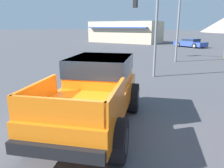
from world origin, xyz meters
TOP-DOWN VIEW (x-y plane):
  - ground_plane at (0.00, 0.00)m, footprint 320.00×320.00m
  - orange_pickup_truck at (-0.02, 0.57)m, footprint 3.47×5.22m
  - parked_car_blue at (-3.32, 26.87)m, footprint 4.64×3.39m
  - traffic_light_main at (-3.06, 13.34)m, footprint 4.34×0.38m
  - storefront_building at (-15.42, 30.50)m, footprint 12.12×6.32m

SIDE VIEW (x-z plane):
  - ground_plane at x=0.00m, z-range 0.00..0.00m
  - parked_car_blue at x=-3.32m, z-range 0.02..1.17m
  - orange_pickup_truck at x=-0.02m, z-range 0.13..2.03m
  - storefront_building at x=-15.42m, z-range 0.00..3.57m
  - traffic_light_main at x=-3.06m, z-range 1.14..6.64m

